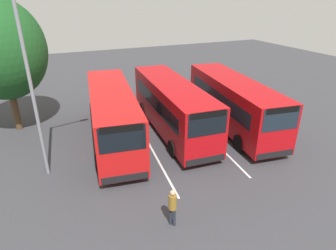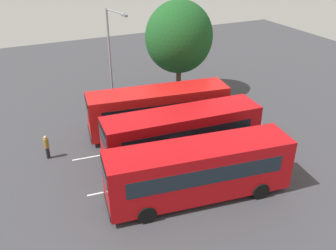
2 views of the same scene
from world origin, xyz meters
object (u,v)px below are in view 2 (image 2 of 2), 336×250
at_px(bus_far_left, 158,109).
at_px(bus_center_right, 199,170).
at_px(street_lamp, 112,58).
at_px(bus_center_left, 182,133).
at_px(pedestrian, 47,145).
at_px(depot_tree, 179,37).

relative_size(bus_far_left, bus_center_right, 1.00).
bearing_deg(street_lamp, bus_far_left, 15.82).
xyz_separation_m(bus_far_left, bus_center_left, (0.07, 3.97, 0.00)).
bearing_deg(pedestrian, bus_far_left, 55.09).
bearing_deg(bus_center_right, depot_tree, -104.37).
height_order(bus_center_right, depot_tree, depot_tree).
relative_size(bus_far_left, pedestrian, 6.23).
xyz_separation_m(bus_center_right, street_lamp, (1.04, -11.87, 3.08)).
xyz_separation_m(bus_center_left, street_lamp, (2.08, -7.79, 3.08)).
height_order(bus_center_right, pedestrian, bus_center_right).
distance_m(bus_center_left, depot_tree, 11.16).
distance_m(bus_far_left, bus_center_right, 8.13).
xyz_separation_m(bus_far_left, pedestrian, (8.15, 0.35, -0.84)).
height_order(bus_center_left, depot_tree, depot_tree).
distance_m(pedestrian, depot_tree, 14.61).
xyz_separation_m(bus_far_left, depot_tree, (-4.46, -5.60, 3.53)).
distance_m(bus_far_left, street_lamp, 5.35).
bearing_deg(bus_far_left, street_lamp, -52.67).
distance_m(bus_center_left, pedestrian, 8.90).
relative_size(bus_center_left, pedestrian, 6.18).
height_order(bus_far_left, bus_center_right, same).
bearing_deg(bus_center_left, street_lamp, -71.00).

